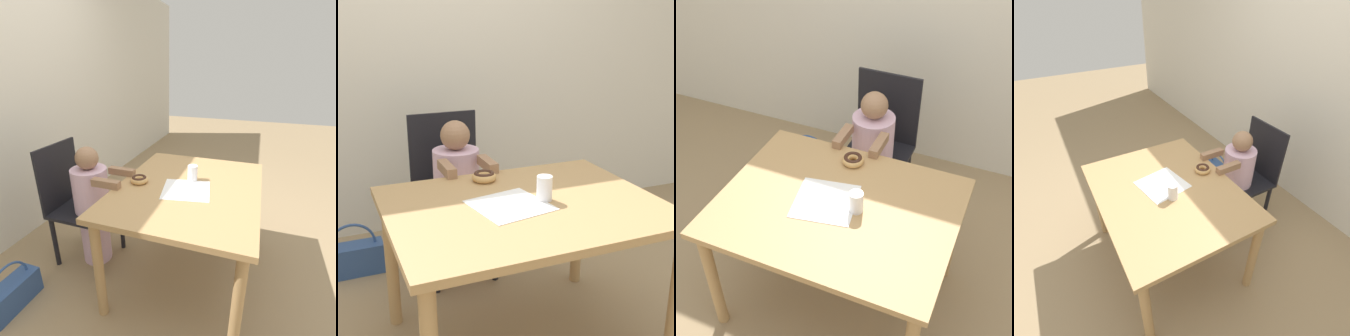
# 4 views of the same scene
# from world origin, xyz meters

# --- Properties ---
(wall_back) EXTENTS (8.00, 0.05, 2.50)m
(wall_back) POSITION_xyz_m (0.00, 1.53, 1.25)
(wall_back) COLOR silver
(wall_back) RESTS_ON ground_plane
(dining_table) EXTENTS (1.16, 0.91, 0.72)m
(dining_table) POSITION_xyz_m (0.00, 0.00, 0.62)
(dining_table) COLOR tan
(dining_table) RESTS_ON ground_plane
(chair) EXTENTS (0.41, 0.45, 0.93)m
(chair) POSITION_xyz_m (-0.08, 0.85, 0.48)
(chair) COLOR black
(chair) RESTS_ON ground_plane
(child_figure) EXTENTS (0.27, 0.44, 0.94)m
(child_figure) POSITION_xyz_m (-0.08, 0.71, 0.46)
(child_figure) COLOR silver
(child_figure) RESTS_ON ground_plane
(donut) EXTENTS (0.12, 0.12, 0.05)m
(donut) POSITION_xyz_m (-0.06, 0.33, 0.74)
(donut) COLOR tan
(donut) RESTS_ON dining_table
(napkin) EXTENTS (0.35, 0.35, 0.00)m
(napkin) POSITION_xyz_m (-0.06, -0.00, 0.72)
(napkin) COLOR white
(napkin) RESTS_ON dining_table
(handbag) EXTENTS (0.35, 0.14, 0.32)m
(handbag) POSITION_xyz_m (-0.66, 0.97, 0.10)
(handbag) COLOR #2D4C84
(handbag) RESTS_ON ground_plane
(cup) EXTENTS (0.07, 0.07, 0.11)m
(cup) POSITION_xyz_m (0.10, -0.00, 0.77)
(cup) COLOR white
(cup) RESTS_ON dining_table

